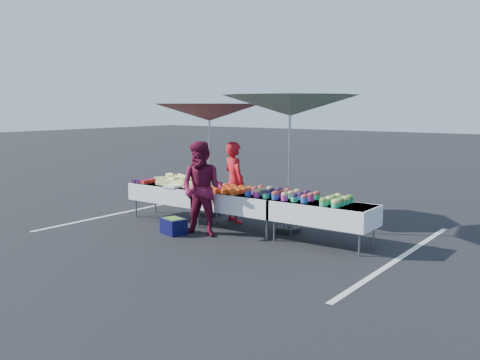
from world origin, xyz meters
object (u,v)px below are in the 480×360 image
Objects in this scene: umbrella_right at (290,106)px; storage_bin at (174,226)px; umbrella_left at (209,113)px; customer at (202,189)px; table_right at (323,212)px; vendor at (234,182)px; table_center at (240,201)px; table_left at (172,192)px.

storage_bin is (-1.66, -1.47, -2.25)m from umbrella_right.
customer is at bearing -54.98° from umbrella_left.
vendor reaches higher than table_right.
customer reaches higher than table_right.
umbrella_right is at bearing -7.60° from umbrella_left.
table_right is at bearing -168.89° from vendor.
customer reaches higher than vendor.
vendor is at bearing 166.84° from table_right.
umbrella_right is (0.80, 0.50, 1.83)m from table_center.
umbrella_left reaches higher than table_center.
table_left is at bearing -169.02° from umbrella_right.
umbrella_right is at bearing 57.18° from storage_bin.
table_center is 3.43× the size of storage_bin.
customer is at bearing -113.60° from table_center.
umbrella_left is 2.80m from storage_bin.
customer is (-0.33, -0.75, 0.30)m from table_center.
customer is 0.93m from storage_bin.
table_center is at bearing 159.38° from vendor.
umbrella_right reaches higher than umbrella_left.
table_right is (3.60, 0.00, 0.00)m from table_left.
vendor is 1.32m from customer.
customer is 0.56× the size of umbrella_right.
customer is (-2.13, -0.75, 0.30)m from table_right.
customer reaches higher than table_left.
umbrella_left is at bearing 110.50° from customer.
table_right is 3.43× the size of storage_bin.
table_right is at bearing 0.00° from table_center.
table_center is 0.82m from vendor.
table_left is 1.90m from umbrella_left.
table_center is 0.59× the size of umbrella_right.
vendor is (-2.35, 0.55, 0.26)m from table_right.
vendor is 3.11× the size of storage_bin.
storage_bin is (-0.86, -0.97, -0.43)m from table_center.
table_right is at bearing -13.98° from umbrella_left.
umbrella_right is (-1.00, 0.50, 1.83)m from table_right.
table_left is at bearing 48.06° from vendor.
storage_bin is (-0.31, -1.52, -0.69)m from vendor.
table_right is 1.05× the size of customer.
umbrella_right is 3.16m from storage_bin.
umbrella_left reaches higher than table_right.
umbrella_left is at bearing 123.03° from storage_bin.
table_left is 0.59× the size of umbrella_right.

